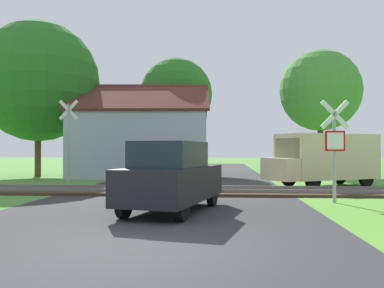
# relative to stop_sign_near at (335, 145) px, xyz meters

# --- Properties ---
(ground_plane) EXTENTS (160.00, 160.00, 0.00)m
(ground_plane) POSITION_rel_stop_sign_near_xyz_m (-4.98, -6.30, -1.73)
(ground_plane) COLOR #4C8433
(road_asphalt) EXTENTS (8.21, 80.00, 0.01)m
(road_asphalt) POSITION_rel_stop_sign_near_xyz_m (-4.98, -4.30, -1.73)
(road_asphalt) COLOR #2D2D30
(road_asphalt) RESTS_ON ground
(rail_track) EXTENTS (60.00, 2.60, 0.22)m
(rail_track) POSITION_rel_stop_sign_near_xyz_m (-4.98, 2.63, -1.67)
(rail_track) COLOR #422D1E
(rail_track) RESTS_ON ground
(stop_sign_near) EXTENTS (0.87, 0.18, 3.06)m
(stop_sign_near) POSITION_rel_stop_sign_near_xyz_m (0.00, 0.00, 0.00)
(stop_sign_near) COLOR #9E9EA5
(stop_sign_near) RESTS_ON ground
(crossing_sign_far) EXTENTS (0.88, 0.15, 3.72)m
(crossing_sign_far) POSITION_rel_stop_sign_near_xyz_m (-9.87, 4.88, 0.40)
(crossing_sign_far) COLOR #9E9EA5
(crossing_sign_far) RESTS_ON ground
(house) EXTENTS (8.24, 6.17, 5.41)m
(house) POSITION_rel_stop_sign_near_xyz_m (-8.06, 11.86, 0.29)
(house) COLOR #99A3B7
(house) RESTS_ON ground
(tree_center) EXTENTS (4.79, 4.79, 7.67)m
(tree_center) POSITION_rel_stop_sign_near_xyz_m (-6.35, 15.33, 3.52)
(tree_center) COLOR #513823
(tree_center) RESTS_ON ground
(tree_right) EXTENTS (4.97, 4.97, 7.71)m
(tree_right) POSITION_rel_stop_sign_near_xyz_m (2.72, 13.79, 3.48)
(tree_right) COLOR #513823
(tree_right) RESTS_ON ground
(tree_left) EXTENTS (7.12, 7.12, 9.19)m
(tree_left) POSITION_rel_stop_sign_near_xyz_m (-14.18, 11.65, 3.90)
(tree_left) COLOR #513823
(tree_left) RESTS_ON ground
(mail_truck) EXTENTS (5.19, 3.96, 2.24)m
(mail_truck) POSITION_rel_stop_sign_near_xyz_m (1.03, 5.69, -0.49)
(mail_truck) COLOR beige
(mail_truck) RESTS_ON ground
(parked_car) EXTENTS (2.50, 4.27, 1.78)m
(parked_car) POSITION_rel_stop_sign_near_xyz_m (-4.60, -2.10, -0.84)
(parked_car) COLOR black
(parked_car) RESTS_ON ground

